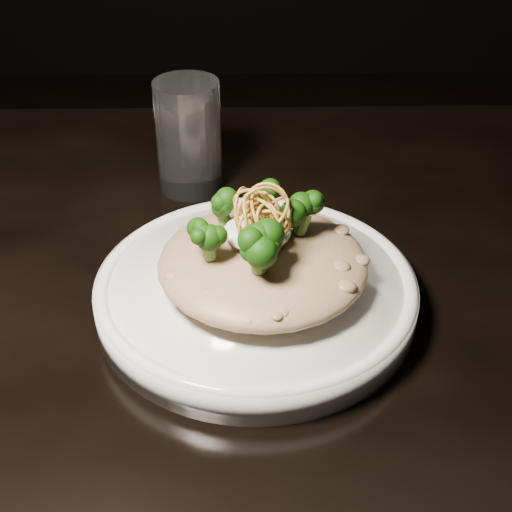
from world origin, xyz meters
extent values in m
cube|color=black|center=(0.00, 0.00, 0.73)|extent=(1.10, 0.80, 0.04)
cylinder|color=silver|center=(0.05, -0.04, 0.76)|extent=(0.28, 0.28, 0.03)
ellipsoid|color=brown|center=(0.05, -0.04, 0.80)|extent=(0.18, 0.18, 0.04)
ellipsoid|color=white|center=(0.05, -0.04, 0.83)|extent=(0.06, 0.06, 0.02)
cylinder|color=white|center=(-0.02, 0.18, 0.81)|extent=(0.08, 0.08, 0.13)
camera|label=1|loc=(0.03, -0.54, 1.15)|focal=50.00mm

